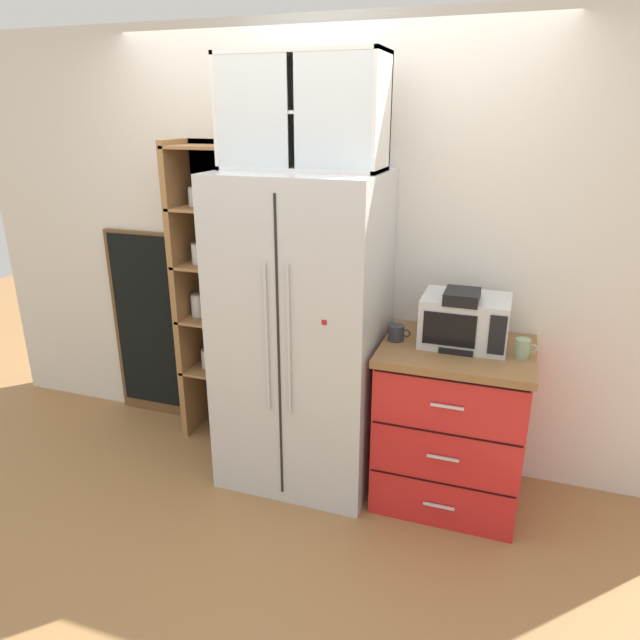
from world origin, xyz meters
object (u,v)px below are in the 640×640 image
Objects in this scene: mug_sage at (523,348)px; bottle_cobalt at (462,319)px; coffee_maker at (461,318)px; bottle_green at (459,327)px; chalkboard_menu at (152,326)px; refrigerator at (303,333)px; mug_charcoal at (396,333)px; microwave at (465,321)px.

bottle_cobalt reaches higher than mug_sage.
mug_sage is (0.31, -0.04, -0.11)m from coffee_maker.
bottle_green is 0.21× the size of chalkboard_menu.
refrigerator is at bearing -179.95° from mug_sage.
refrigerator is at bearing -178.16° from mug_charcoal.
mug_charcoal is at bearing -175.98° from coffee_maker.
chalkboard_menu is at bearing 173.44° from microwave.
mug_charcoal is 0.09× the size of chalkboard_menu.
refrigerator reaches higher than microwave.
bottle_green is 2.15m from chalkboard_menu.
mug_sage reaches higher than mug_charcoal.
coffee_maker is (-0.02, -0.04, 0.03)m from microwave.
microwave is at bearing 164.72° from mug_sage.
chalkboard_menu is (-2.09, 0.29, -0.40)m from coffee_maker.
chalkboard_menu is at bearing 171.09° from bottle_green.
microwave is 1.42× the size of coffee_maker.
chalkboard_menu is (-2.41, 0.32, -0.29)m from mug_sage.
mug_sage is 0.39× the size of bottle_cobalt.
mug_sage is at bearing -1.43° from mug_charcoal.
bottle_cobalt is (-0.00, 0.14, 0.00)m from bottle_green.
microwave is at bearing 65.07° from coffee_maker.
coffee_maker is at bearing -7.76° from chalkboard_menu.
bottle_cobalt reaches higher than bottle_green.
microwave is 1.59× the size of bottle_cobalt.
microwave is 4.10× the size of mug_sage.
mug_charcoal is (-0.32, -0.02, -0.11)m from coffee_maker.
coffee_maker is at bearing 90.00° from bottle_green.
chalkboard_menu is at bearing 172.24° from coffee_maker.
refrigerator is 4.04× the size of microwave.
refrigerator is 6.42× the size of bottle_cobalt.
chalkboard_menu reaches higher than mug_sage.
coffee_maker reaches higher than bottle_cobalt.
bottle_green is 0.14m from bottle_cobalt.
refrigerator is 0.53m from mug_charcoal.
refrigerator is 14.63× the size of mug_charcoal.
refrigerator reaches higher than bottle_cobalt.
bottle_cobalt reaches higher than mug_charcoal.
bottle_green is (0.85, -0.00, 0.14)m from refrigerator.
mug_sage is at bearing -22.62° from bottle_cobalt.
bottle_cobalt is at bearing 90.00° from bottle_green.
coffee_maker is 0.05m from bottle_green.
coffee_maker is 2.15m from chalkboard_menu.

